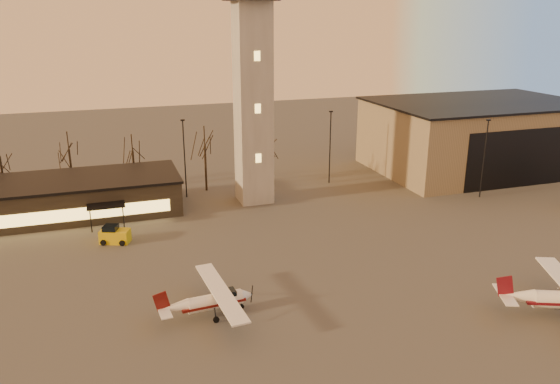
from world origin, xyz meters
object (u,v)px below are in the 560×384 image
object	(u,v)px
service_cart	(115,236)
control_tower	(253,69)
hangar	(476,135)
terminal	(69,197)
cessna_rear	(217,303)

from	to	relation	value
service_cart	control_tower	bearing A→B (deg)	47.33
hangar	terminal	size ratio (longest dim) A/B	1.20
terminal	cessna_rear	world-z (taller)	terminal
cessna_rear	service_cart	size ratio (longest dim) A/B	3.14
control_tower	hangar	size ratio (longest dim) A/B	1.07
service_cart	terminal	bearing A→B (deg)	134.89
hangar	terminal	world-z (taller)	hangar
terminal	cessna_rear	bearing A→B (deg)	-67.42
control_tower	terminal	size ratio (longest dim) A/B	1.28
service_cart	hangar	bearing A→B (deg)	34.52
control_tower	service_cart	world-z (taller)	control_tower
hangar	control_tower	bearing A→B (deg)	-173.69
hangar	service_cart	world-z (taller)	hangar
cessna_rear	service_cart	xyz separation A→B (m)	(-7.03, 17.38, -0.27)
control_tower	hangar	bearing A→B (deg)	6.31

